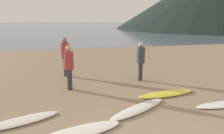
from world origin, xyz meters
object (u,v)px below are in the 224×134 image
object	(u,v)px
surfboard_2	(22,121)
person_1	(69,64)
surfboard_4	(139,109)
surfboard_5	(166,94)
surfboard_3	(79,132)
person_0	(65,54)
person_2	(141,58)

from	to	relation	value
surfboard_2	person_1	bearing A→B (deg)	38.82
surfboard_4	surfboard_5	world-z (taller)	surfboard_4
surfboard_3	surfboard_5	world-z (taller)	surfboard_5
surfboard_2	person_0	bearing A→B (deg)	52.36
surfboard_2	person_0	world-z (taller)	person_0
surfboard_4	person_2	bearing A→B (deg)	38.60
surfboard_3	person_1	size ratio (longest dim) A/B	1.29
surfboard_4	person_0	size ratio (longest dim) A/B	1.27
surfboard_2	surfboard_4	distance (m)	3.19
surfboard_2	surfboard_5	xyz separation A→B (m)	(4.57, 1.01, 0.00)
surfboard_2	surfboard_5	world-z (taller)	surfboard_5
surfboard_2	surfboard_5	size ratio (longest dim) A/B	0.89
surfboard_5	surfboard_4	bearing A→B (deg)	-152.02
surfboard_2	surfboard_4	bearing A→B (deg)	-21.12
surfboard_4	person_1	world-z (taller)	person_1
surfboard_4	surfboard_5	distance (m)	1.70
person_1	surfboard_5	bearing A→B (deg)	8.77
surfboard_4	surfboard_5	bearing A→B (deg)	5.49
person_0	surfboard_3	bearing A→B (deg)	29.18
surfboard_3	surfboard_5	bearing A→B (deg)	16.16
surfboard_2	person_1	world-z (taller)	person_1
person_2	surfboard_2	bearing A→B (deg)	173.68
person_2	surfboard_4	bearing A→B (deg)	-151.54
person_0	person_2	world-z (taller)	person_0
surfboard_4	person_0	world-z (taller)	person_0
surfboard_5	person_2	size ratio (longest dim) A/B	1.32
surfboard_2	surfboard_3	distance (m)	1.65
surfboard_5	person_2	xyz separation A→B (m)	(-0.26, 1.89, 0.92)
surfboard_3	person_2	world-z (taller)	person_2
surfboard_2	surfboard_3	xyz separation A→B (m)	(1.39, -0.90, -0.00)
person_0	person_1	bearing A→B (deg)	30.18
person_2	surfboard_5	bearing A→B (deg)	-122.41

